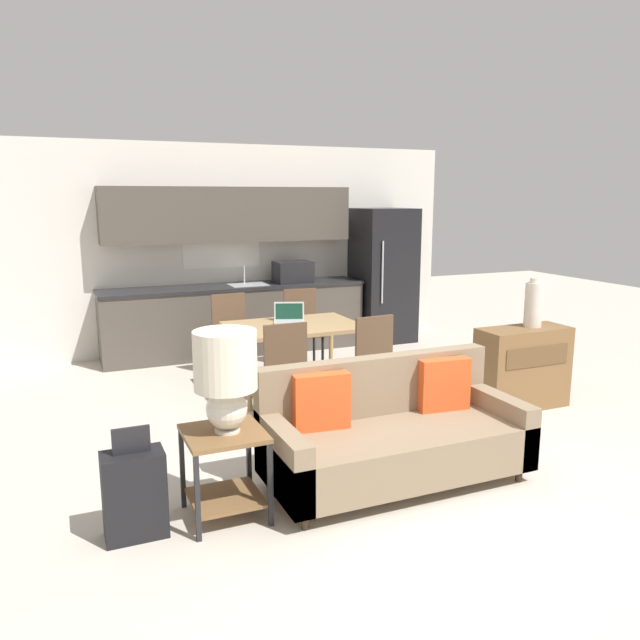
{
  "coord_description": "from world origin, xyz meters",
  "views": [
    {
      "loc": [
        -2.15,
        -3.5,
        2.04
      ],
      "look_at": [
        0.0,
        1.5,
        0.95
      ],
      "focal_mm": 35.0,
      "sensor_mm": 36.0,
      "label": 1
    }
  ],
  "objects_px": {
    "couch": "(391,435)",
    "side_table": "(224,459)",
    "vase": "(534,304)",
    "suitcase": "(134,494)",
    "dining_chair_far_left": "(232,332)",
    "refrigerator": "(383,275)",
    "dining_chair_near_right": "(367,358)",
    "dining_chair_far_right": "(303,325)",
    "dining_chair_near_left": "(281,367)",
    "dining_table": "(294,331)",
    "laptop": "(289,317)",
    "table_lamp": "(226,372)",
    "credenza": "(522,367)"
  },
  "relations": [
    {
      "from": "table_lamp",
      "to": "laptop",
      "type": "relative_size",
      "value": 1.67
    },
    {
      "from": "refrigerator",
      "to": "credenza",
      "type": "distance_m",
      "value": 3.16
    },
    {
      "from": "credenza",
      "to": "couch",
      "type": "bearing_deg",
      "value": -155.61
    },
    {
      "from": "refrigerator",
      "to": "couch",
      "type": "relative_size",
      "value": 1.0
    },
    {
      "from": "table_lamp",
      "to": "vase",
      "type": "height_order",
      "value": "vase"
    },
    {
      "from": "refrigerator",
      "to": "couch",
      "type": "bearing_deg",
      "value": -118.1
    },
    {
      "from": "side_table",
      "to": "dining_chair_far_left",
      "type": "height_order",
      "value": "dining_chair_far_left"
    },
    {
      "from": "dining_chair_far_right",
      "to": "dining_chair_near_right",
      "type": "distance_m",
      "value": 1.67
    },
    {
      "from": "couch",
      "to": "dining_chair_near_left",
      "type": "relative_size",
      "value": 1.99
    },
    {
      "from": "credenza",
      "to": "dining_table",
      "type": "bearing_deg",
      "value": 144.57
    },
    {
      "from": "table_lamp",
      "to": "vase",
      "type": "distance_m",
      "value": 3.45
    },
    {
      "from": "laptop",
      "to": "dining_chair_far_left",
      "type": "bearing_deg",
      "value": 145.58
    },
    {
      "from": "suitcase",
      "to": "dining_chair_far_left",
      "type": "bearing_deg",
      "value": 64.66
    },
    {
      "from": "couch",
      "to": "dining_chair_far_left",
      "type": "height_order",
      "value": "dining_chair_far_left"
    },
    {
      "from": "dining_chair_far_right",
      "to": "dining_chair_near_right",
      "type": "height_order",
      "value": "same"
    },
    {
      "from": "dining_chair_near_left",
      "to": "suitcase",
      "type": "height_order",
      "value": "dining_chair_near_left"
    },
    {
      "from": "refrigerator",
      "to": "dining_chair_near_left",
      "type": "xyz_separation_m",
      "value": [
        -2.47,
        -2.58,
        -0.42
      ]
    },
    {
      "from": "dining_table",
      "to": "laptop",
      "type": "distance_m",
      "value": 0.2
    },
    {
      "from": "table_lamp",
      "to": "credenza",
      "type": "height_order",
      "value": "table_lamp"
    },
    {
      "from": "vase",
      "to": "dining_chair_near_left",
      "type": "distance_m",
      "value": 2.51
    },
    {
      "from": "side_table",
      "to": "vase",
      "type": "bearing_deg",
      "value": 16.34
    },
    {
      "from": "refrigerator",
      "to": "dining_chair_far_left",
      "type": "bearing_deg",
      "value": -158.74
    },
    {
      "from": "dining_chair_far_right",
      "to": "dining_table",
      "type": "bearing_deg",
      "value": -111.94
    },
    {
      "from": "refrigerator",
      "to": "dining_chair_near_right",
      "type": "height_order",
      "value": "refrigerator"
    },
    {
      "from": "couch",
      "to": "table_lamp",
      "type": "bearing_deg",
      "value": -176.91
    },
    {
      "from": "side_table",
      "to": "dining_chair_near_left",
      "type": "xyz_separation_m",
      "value": [
        0.91,
        1.47,
        0.13
      ]
    },
    {
      "from": "side_table",
      "to": "vase",
      "type": "relative_size",
      "value": 1.22
    },
    {
      "from": "dining_chair_near_right",
      "to": "dining_table",
      "type": "bearing_deg",
      "value": -66.28
    },
    {
      "from": "dining_table",
      "to": "credenza",
      "type": "bearing_deg",
      "value": -35.43
    },
    {
      "from": "dining_table",
      "to": "dining_chair_near_right",
      "type": "bearing_deg",
      "value": -62.03
    },
    {
      "from": "couch",
      "to": "credenza",
      "type": "distance_m",
      "value": 2.16
    },
    {
      "from": "couch",
      "to": "laptop",
      "type": "xyz_separation_m",
      "value": [
        0.11,
        2.39,
        0.43
      ]
    },
    {
      "from": "refrigerator",
      "to": "side_table",
      "type": "height_order",
      "value": "refrigerator"
    },
    {
      "from": "table_lamp",
      "to": "refrigerator",
      "type": "bearing_deg",
      "value": 50.43
    },
    {
      "from": "couch",
      "to": "side_table",
      "type": "bearing_deg",
      "value": -177.44
    },
    {
      "from": "suitcase",
      "to": "side_table",
      "type": "bearing_deg",
      "value": 2.04
    },
    {
      "from": "dining_table",
      "to": "side_table",
      "type": "distance_m",
      "value": 2.66
    },
    {
      "from": "table_lamp",
      "to": "dining_chair_near_left",
      "type": "distance_m",
      "value": 1.79
    },
    {
      "from": "dining_chair_far_right",
      "to": "side_table",
      "type": "bearing_deg",
      "value": -114.28
    },
    {
      "from": "dining_table",
      "to": "table_lamp",
      "type": "distance_m",
      "value": 2.66
    },
    {
      "from": "table_lamp",
      "to": "dining_chair_near_left",
      "type": "height_order",
      "value": "table_lamp"
    },
    {
      "from": "couch",
      "to": "credenza",
      "type": "bearing_deg",
      "value": 24.39
    },
    {
      "from": "refrigerator",
      "to": "dining_chair_near_right",
      "type": "xyz_separation_m",
      "value": [
        -1.6,
        -2.6,
        -0.42
      ]
    },
    {
      "from": "dining_chair_near_left",
      "to": "dining_chair_far_right",
      "type": "bearing_deg",
      "value": -117.68
    },
    {
      "from": "table_lamp",
      "to": "couch",
      "type": "bearing_deg",
      "value": 3.09
    },
    {
      "from": "table_lamp",
      "to": "credenza",
      "type": "distance_m",
      "value": 3.38
    },
    {
      "from": "couch",
      "to": "refrigerator",
      "type": "bearing_deg",
      "value": 61.9
    },
    {
      "from": "dining_chair_far_right",
      "to": "suitcase",
      "type": "xyz_separation_m",
      "value": [
        -2.35,
        -3.14,
        -0.24
      ]
    },
    {
      "from": "credenza",
      "to": "vase",
      "type": "height_order",
      "value": "vase"
    },
    {
      "from": "table_lamp",
      "to": "vase",
      "type": "relative_size",
      "value": 1.37
    }
  ]
}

